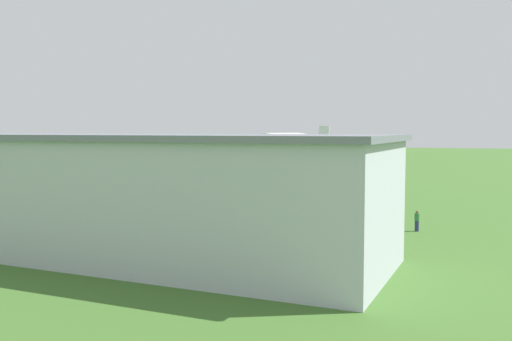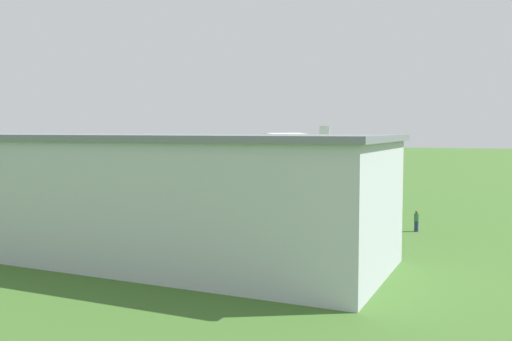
# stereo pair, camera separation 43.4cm
# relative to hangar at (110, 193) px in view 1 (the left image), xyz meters

# --- Properties ---
(ground_plane) EXTENTS (400.00, 400.00, 0.00)m
(ground_plane) POSITION_rel_hangar_xyz_m (-2.83, -29.33, -3.83)
(ground_plane) COLOR #3D6628
(hangar) EXTENTS (36.75, 13.21, 7.65)m
(hangar) POSITION_rel_hangar_xyz_m (0.00, 0.00, 0.00)
(hangar) COLOR #B7BCC6
(hangar) RESTS_ON ground_plane
(biplane) EXTENTS (7.57, 7.47, 3.67)m
(biplane) POSITION_rel_hangar_xyz_m (-5.12, -24.42, 2.61)
(biplane) COLOR silver
(car_silver) EXTENTS (1.99, 4.24, 1.70)m
(car_silver) POSITION_rel_hangar_xyz_m (18.73, -10.41, -2.96)
(car_silver) COLOR #B7B7BC
(car_silver) RESTS_ON ground_plane
(person_by_parked_cars) EXTENTS (0.53, 0.53, 1.61)m
(person_by_parked_cars) POSITION_rel_hangar_xyz_m (18.25, -15.96, -3.03)
(person_by_parked_cars) COLOR #B23333
(person_by_parked_cars) RESTS_ON ground_plane
(person_watching_takeoff) EXTENTS (0.53, 0.53, 1.55)m
(person_watching_takeoff) POSITION_rel_hangar_xyz_m (13.61, -13.91, -3.07)
(person_watching_takeoff) COLOR navy
(person_watching_takeoff) RESTS_ON ground_plane
(person_walking_on_apron) EXTENTS (0.53, 0.53, 1.65)m
(person_walking_on_apron) POSITION_rel_hangar_xyz_m (-17.93, -14.84, -3.01)
(person_walking_on_apron) COLOR navy
(person_walking_on_apron) RESTS_ON ground_plane
(person_near_hangar_door) EXTENTS (0.48, 0.48, 1.67)m
(person_near_hangar_door) POSITION_rel_hangar_xyz_m (10.92, -17.63, -3.00)
(person_near_hangar_door) COLOR #33723F
(person_near_hangar_door) RESTS_ON ground_plane
(person_at_fence_line) EXTENTS (0.41, 0.41, 1.74)m
(person_at_fence_line) POSITION_rel_hangar_xyz_m (18.48, -13.87, -2.96)
(person_at_fence_line) COLOR #33723F
(person_at_fence_line) RESTS_ON ground_plane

